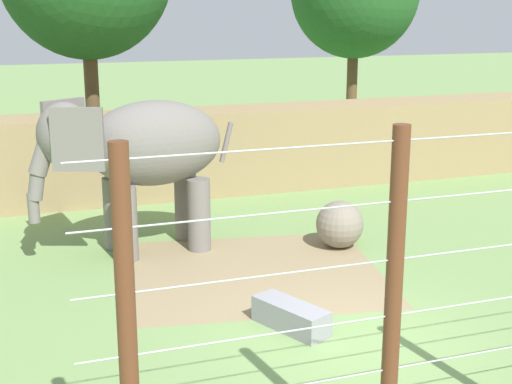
% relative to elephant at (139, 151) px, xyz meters
% --- Properties ---
extents(ground_plane, '(120.00, 120.00, 0.00)m').
position_rel_elephant_xyz_m(ground_plane, '(2.39, -5.40, -2.22)').
color(ground_plane, '#759956').
extents(dirt_patch, '(5.59, 5.33, 0.01)m').
position_rel_elephant_xyz_m(dirt_patch, '(1.94, -2.07, -2.22)').
color(dirt_patch, '#937F5B').
rests_on(dirt_patch, ground).
extents(embankment_wall, '(36.00, 1.80, 2.36)m').
position_rel_elephant_xyz_m(embankment_wall, '(2.39, 4.64, -1.04)').
color(embankment_wall, '#997F56').
rests_on(embankment_wall, ground).
extents(elephant, '(4.53, 2.01, 3.36)m').
position_rel_elephant_xyz_m(elephant, '(0.00, 0.00, 0.00)').
color(elephant, slate).
rests_on(elephant, ground).
extents(enrichment_ball, '(1.05, 1.05, 1.05)m').
position_rel_elephant_xyz_m(enrichment_ball, '(4.18, -1.18, -1.70)').
color(enrichment_ball, gray).
rests_on(enrichment_ball, ground).
extents(cable_fence, '(9.20, 0.19, 4.07)m').
position_rel_elephant_xyz_m(cable_fence, '(2.37, -8.77, -0.18)').
color(cable_fence, brown).
rests_on(cable_fence, ground).
extents(feed_trough, '(1.02, 1.48, 0.44)m').
position_rel_elephant_xyz_m(feed_trough, '(1.60, -4.74, -2.00)').
color(feed_trough, gray).
rests_on(feed_trough, ground).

